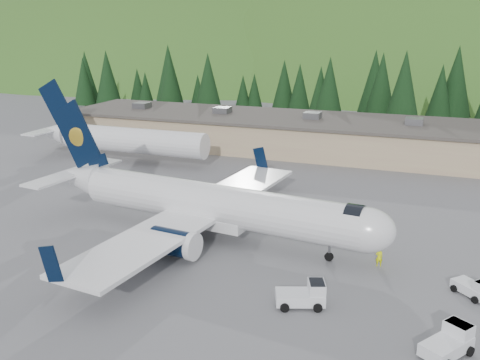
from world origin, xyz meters
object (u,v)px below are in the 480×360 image
object	(u,v)px
second_airliner	(117,138)
ramp_worker	(379,257)
baggage_tug_a	(305,295)
terminal_building	(281,132)
baggage_tug_b	(475,288)
baggage_tug_c	(450,342)
airliner	(207,204)

from	to	relation	value
second_airliner	ramp_worker	size ratio (longest dim) A/B	17.05
baggage_tug_a	terminal_building	size ratio (longest dim) A/B	0.05
second_airliner	baggage_tug_b	distance (m)	53.45
baggage_tug_a	terminal_building	xyz separation A→B (m)	(-15.55, 47.22, 1.81)
second_airliner	baggage_tug_a	world-z (taller)	second_airliner
second_airliner	baggage_tug_c	xyz separation A→B (m)	(45.01, -33.81, -2.52)
airliner	second_airliner	bearing A→B (deg)	144.27
baggage_tug_a	baggage_tug_c	xyz separation A→B (m)	(9.55, -2.58, -0.02)
baggage_tug_a	baggage_tug_c	bearing A→B (deg)	-35.05
airliner	baggage_tug_b	size ratio (longest dim) A/B	11.70
second_airliner	baggage_tug_b	world-z (taller)	second_airliner
terminal_building	second_airliner	bearing A→B (deg)	-141.22
baggage_tug_c	ramp_worker	xyz separation A→B (m)	(-5.37, 10.96, 0.01)
baggage_tug_a	ramp_worker	size ratio (longest dim) A/B	2.36
second_airliner	baggage_tug_c	distance (m)	56.35
baggage_tug_b	baggage_tug_c	xyz separation A→B (m)	(-1.80, -8.12, 0.12)
terminal_building	ramp_worker	world-z (taller)	terminal_building
baggage_tug_c	ramp_worker	size ratio (longest dim) A/B	2.30
second_airliner	baggage_tug_b	xyz separation A→B (m)	(46.80, -25.69, -2.64)
second_airliner	terminal_building	distance (m)	25.55
baggage_tug_b	ramp_worker	world-z (taller)	ramp_worker
second_airliner	baggage_tug_b	bearing A→B (deg)	-28.76
baggage_tug_b	ramp_worker	size ratio (longest dim) A/B	1.90
baggage_tug_b	airliner	bearing A→B (deg)	-146.34
baggage_tug_b	terminal_building	distance (m)	49.65
baggage_tug_c	baggage_tug_b	bearing A→B (deg)	21.42
airliner	second_airliner	size ratio (longest dim) A/B	1.30
second_airliner	baggage_tug_c	bearing A→B (deg)	-36.91
airliner	baggage_tug_a	bearing A→B (deg)	-32.16
terminal_building	ramp_worker	distance (m)	43.61
baggage_tug_a	ramp_worker	bearing A→B (deg)	43.57
airliner	ramp_worker	size ratio (longest dim) A/B	22.20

